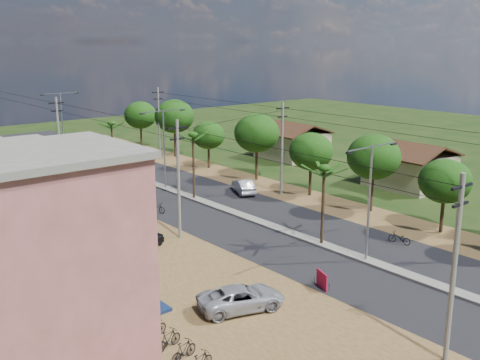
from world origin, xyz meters
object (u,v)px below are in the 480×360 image
object	(u,v)px
car_parked_dark	(140,241)
moto_rider_east	(399,238)
parked_scooter_row	(154,329)
roadside_sign	(322,280)
car_silver_mid	(244,187)
car_white_far	(99,181)
car_parked_silver	(241,298)

from	to	relation	value
car_parked_dark	moto_rider_east	xyz separation A→B (m)	(15.22, -11.09, -0.26)
parked_scooter_row	roadside_sign	bearing A→B (deg)	-7.45
car_parked_dark	parked_scooter_row	distance (m)	12.52
car_silver_mid	moto_rider_east	world-z (taller)	car_silver_mid
car_white_far	roadside_sign	world-z (taller)	car_white_far
moto_rider_east	roadside_sign	distance (m)	10.18
car_parked_silver	parked_scooter_row	world-z (taller)	car_parked_silver
car_white_far	car_parked_silver	bearing A→B (deg)	-97.03
car_silver_mid	parked_scooter_row	world-z (taller)	car_silver_mid
car_silver_mid	car_parked_dark	world-z (taller)	car_parked_dark
car_parked_silver	moto_rider_east	xyz separation A→B (m)	(15.55, 0.49, -0.23)
car_silver_mid	roadside_sign	xyz separation A→B (m)	(-10.50, -19.68, -0.14)
car_white_far	car_parked_silver	distance (m)	30.10
car_silver_mid	roadside_sign	distance (m)	22.31
car_parked_silver	roadside_sign	xyz separation A→B (m)	(5.48, -1.00, -0.14)
moto_rider_east	parked_scooter_row	world-z (taller)	parked_scooter_row
moto_rider_east	car_silver_mid	bearing A→B (deg)	-102.02
car_silver_mid	roadside_sign	world-z (taller)	car_silver_mid
parked_scooter_row	car_parked_dark	bearing A→B (deg)	63.09
car_parked_dark	roadside_sign	size ratio (longest dim) A/B	3.35
car_white_far	roadside_sign	size ratio (longest dim) A/B	4.37
car_parked_dark	moto_rider_east	world-z (taller)	car_parked_dark
car_silver_mid	car_parked_dark	distance (m)	17.18
car_parked_silver	car_parked_dark	bearing A→B (deg)	16.54
car_silver_mid	moto_rider_east	size ratio (longest dim) A/B	2.42
car_white_far	roadside_sign	bearing A→B (deg)	-86.51
car_silver_mid	parked_scooter_row	distance (m)	28.07
car_silver_mid	car_parked_silver	bearing A→B (deg)	74.03
car_silver_mid	car_parked_dark	xyz separation A→B (m)	(-15.65, -7.10, 0.03)
moto_rider_east	parked_scooter_row	distance (m)	20.89
car_white_far	moto_rider_east	distance (m)	30.55
car_silver_mid	car_parked_silver	distance (m)	24.58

